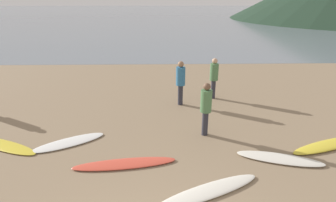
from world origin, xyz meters
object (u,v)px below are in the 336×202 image
(surfboard_2, at_px, (69,142))
(surfboard_4, at_px, (209,191))
(person_1, at_px, (206,105))
(surfboard_3, at_px, (125,164))
(surfboard_1, at_px, (4,145))
(person_2, at_px, (181,80))
(surfboard_5, at_px, (280,159))
(person_3, at_px, (214,75))
(surfboard_6, at_px, (329,145))

(surfboard_2, relative_size, surfboard_4, 0.80)
(surfboard_4, height_order, person_1, person_1)
(surfboard_4, bearing_deg, surfboard_3, 127.05)
(surfboard_1, relative_size, person_2, 1.37)
(surfboard_5, height_order, person_3, person_3)
(surfboard_4, bearing_deg, surfboard_2, 125.05)
(surfboard_1, bearing_deg, surfboard_2, 29.04)
(person_1, bearing_deg, person_3, 112.18)
(person_2, distance_m, person_3, 1.59)
(surfboard_5, relative_size, surfboard_6, 0.85)
(surfboard_6, xyz_separation_m, person_1, (-3.49, 0.82, 0.95))
(surfboard_2, height_order, surfboard_5, surfboard_5)
(surfboard_4, relative_size, surfboard_6, 0.99)
(person_2, bearing_deg, person_3, -129.19)
(surfboard_1, height_order, surfboard_4, surfboard_4)
(surfboard_3, distance_m, person_3, 5.89)
(surfboard_4, xyz_separation_m, person_2, (-0.30, 5.30, 1.00))
(surfboard_5, xyz_separation_m, person_2, (-2.39, 4.05, 1.00))
(surfboard_4, xyz_separation_m, surfboard_5, (2.10, 1.24, 0.00))
(surfboard_2, height_order, person_1, person_1)
(surfboard_4, height_order, person_3, person_3)
(surfboard_1, height_order, person_3, person_3)
(surfboard_1, height_order, person_2, person_2)
(person_1, bearing_deg, person_2, 139.52)
(surfboard_3, relative_size, surfboard_5, 1.19)
(surfboard_4, relative_size, surfboard_5, 1.17)
(surfboard_2, bearing_deg, person_2, 10.57)
(surfboard_2, distance_m, surfboard_6, 7.60)
(surfboard_5, bearing_deg, person_1, 157.30)
(person_1, bearing_deg, surfboard_2, -137.25)
(surfboard_1, height_order, person_1, person_1)
(person_3, bearing_deg, person_1, -24.28)
(surfboard_2, xyz_separation_m, surfboard_4, (3.79, -2.28, 0.01))
(person_2, bearing_deg, surfboard_3, 92.54)
(surfboard_2, bearing_deg, surfboard_5, -40.17)
(surfboard_6, distance_m, person_1, 3.71)
(surfboard_5, xyz_separation_m, person_1, (-1.80, 1.48, 0.96))
(surfboard_4, height_order, surfboard_5, surfboard_5)
(person_2, bearing_deg, person_1, 127.84)
(surfboard_4, distance_m, person_2, 5.40)
(surfboard_5, xyz_separation_m, surfboard_6, (1.70, 0.66, 0.00))
(surfboard_4, bearing_deg, surfboard_5, 6.67)
(surfboard_1, distance_m, surfboard_2, 1.83)
(surfboard_2, height_order, surfboard_3, surfboard_3)
(person_2, relative_size, person_3, 1.03)
(person_1, height_order, person_2, person_2)
(surfboard_1, distance_m, surfboard_4, 6.01)
(surfboard_2, xyz_separation_m, person_3, (4.93, 3.72, 0.98))
(person_2, bearing_deg, surfboard_2, 65.61)
(surfboard_3, distance_m, surfboard_4, 2.29)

